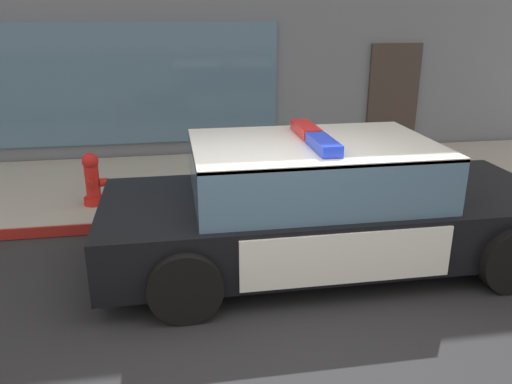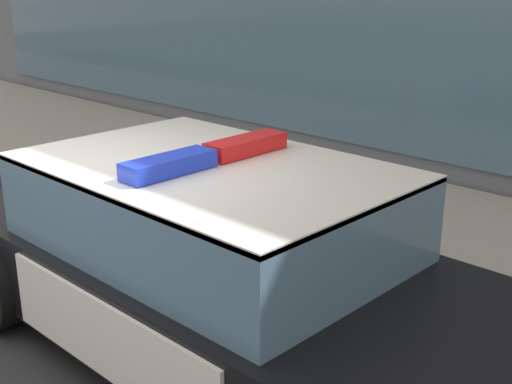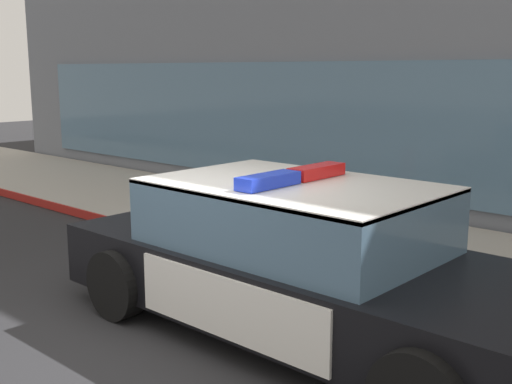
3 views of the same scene
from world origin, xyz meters
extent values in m
plane|color=#262628|center=(0.00, 0.00, 0.00)|extent=(48.00, 48.00, 0.00)
cube|color=#A39E93|center=(0.00, 3.78, 0.07)|extent=(48.00, 3.11, 0.15)
cube|color=maroon|center=(0.00, 2.21, 0.08)|extent=(28.80, 0.04, 0.14)
cube|color=slate|center=(-4.56, 5.35, 1.45)|extent=(11.54, 0.08, 2.10)
cube|color=black|center=(0.91, 1.04, 0.50)|extent=(4.86, 1.89, 0.60)
cube|color=silver|center=(2.46, 1.03, 0.67)|extent=(1.66, 1.84, 0.05)
cube|color=silver|center=(-0.79, 1.04, 0.67)|extent=(1.37, 1.84, 0.05)
cube|color=silver|center=(0.82, 1.99, 0.50)|extent=(2.04, 0.04, 0.51)
cube|color=silver|center=(0.81, 0.09, 0.50)|extent=(2.04, 0.04, 0.51)
cube|color=yellow|center=(0.82, 2.00, 0.50)|extent=(0.22, 0.01, 0.26)
cube|color=slate|center=(0.72, 1.04, 1.07)|extent=(2.53, 1.70, 0.60)
cube|color=silver|center=(0.72, 1.04, 1.36)|extent=(2.53, 1.70, 0.04)
cube|color=red|center=(0.72, 1.38, 1.44)|extent=(0.20, 0.64, 0.11)
cube|color=blue|center=(0.72, 0.70, 1.44)|extent=(0.20, 0.64, 0.11)
cylinder|color=black|center=(-0.69, 1.98, 0.34)|extent=(0.68, 0.22, 0.68)
cylinder|color=black|center=(-0.69, 0.10, 0.34)|extent=(0.68, 0.22, 0.68)
cylinder|color=red|center=(-1.83, 2.91, 0.20)|extent=(0.28, 0.28, 0.10)
cylinder|color=red|center=(-1.83, 2.91, 0.47)|extent=(0.19, 0.19, 0.45)
sphere|color=red|center=(-1.83, 2.91, 0.77)|extent=(0.22, 0.22, 0.22)
cylinder|color=#B21E19|center=(-1.83, 2.91, 0.84)|extent=(0.06, 0.06, 0.05)
cylinder|color=#B21E19|center=(-1.83, 2.76, 0.50)|extent=(0.09, 0.10, 0.09)
cylinder|color=#B21E19|center=(-1.83, 3.05, 0.50)|extent=(0.09, 0.10, 0.09)
cylinder|color=#B21E19|center=(-1.68, 2.91, 0.46)|extent=(0.10, 0.12, 0.12)
camera|label=1|loc=(-0.75, -3.97, 2.66)|focal=35.89mm
camera|label=2|loc=(3.87, -1.80, 2.59)|focal=46.82mm
camera|label=3|loc=(4.18, -3.27, 2.36)|focal=44.42mm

